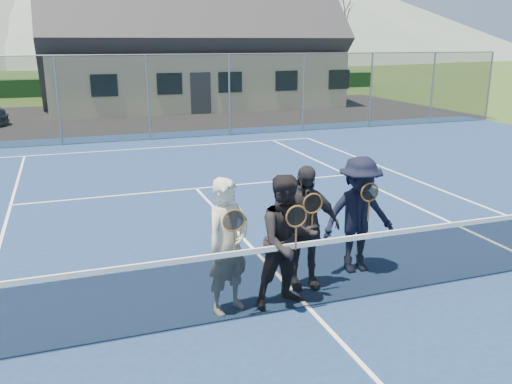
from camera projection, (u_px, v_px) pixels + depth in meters
ground at (129, 117)px, 25.40m from camera, size 220.00×220.00×0.00m
court_surface at (308, 308)px, 7.25m from camera, size 30.00×30.00×0.02m
tarmac_carpark at (37, 121)px, 24.11m from camera, size 40.00×12.00×0.01m
hedge_row at (106, 86)px, 36.15m from camera, size 40.00×1.20×1.10m
hill_east at (359, 23)px, 109.29m from camera, size 90.00×90.00×14.00m
court_markings at (308, 307)px, 7.24m from camera, size 11.03×23.83×0.01m
tennis_net at (309, 272)px, 7.10m from camera, size 11.68×0.08×1.10m
perimeter_fence at (148, 98)px, 19.09m from camera, size 30.07×0.07×3.02m
clubhouse at (190, 31)px, 29.24m from camera, size 15.60×8.20×7.70m
tree_c at (130, 5)px, 36.28m from camera, size 3.20×3.20×7.77m
tree_d at (269, 8)px, 39.50m from camera, size 3.20×3.20×7.77m
tree_e at (343, 9)px, 41.43m from camera, size 3.20×3.20×7.77m
player_a at (228, 246)px, 6.95m from camera, size 0.78×0.66×1.80m
player_b at (287, 241)px, 7.11m from camera, size 0.93×0.75×1.80m
player_c at (304, 227)px, 7.64m from camera, size 1.11×0.60×1.80m
player_d at (359, 215)px, 8.18m from camera, size 1.19×0.72×1.80m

